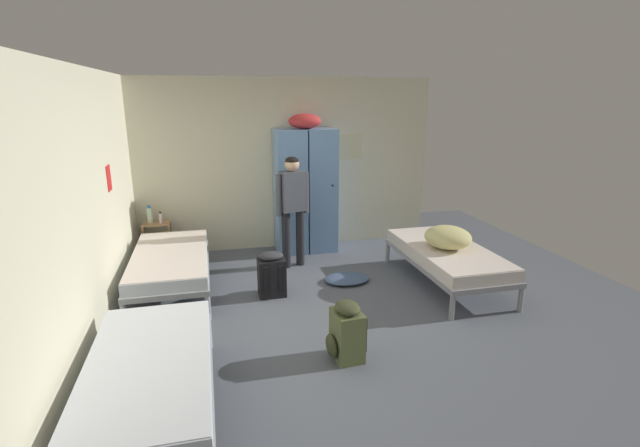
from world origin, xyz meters
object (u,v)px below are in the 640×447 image
object	(u,v)px
bed_right	(447,255)
water_bottle	(150,215)
bed_left_rear	(170,261)
person_traveler	(293,202)
clothes_pile_denim	(347,279)
lotion_bottle	(161,218)
bed_left_front	(149,372)
bedding_heap	(448,237)
backpack_olive	(346,332)
locker_bank	(305,188)
shelf_unit	(158,238)
backpack_black	(272,275)

from	to	relation	value
bed_right	water_bottle	bearing A→B (deg)	154.24
water_bottle	bed_left_rear	bearing A→B (deg)	-74.25
person_traveler	water_bottle	xyz separation A→B (m)	(-1.94, 0.70, -0.24)
bed_left_rear	clothes_pile_denim	size ratio (longest dim) A/B	3.26
lotion_bottle	bed_left_front	bearing A→B (deg)	-87.08
bed_left_front	bedding_heap	xyz separation A→B (m)	(3.35, 1.79, 0.24)
backpack_olive	locker_bank	bearing A→B (deg)	84.66
bed_right	clothes_pile_denim	world-z (taller)	bed_right
bed_left_front	bed_right	bearing A→B (deg)	28.16
shelf_unit	water_bottle	size ratio (longest dim) A/B	2.26
bed_left_front	clothes_pile_denim	bearing A→B (deg)	44.81
bed_left_front	backpack_black	bearing A→B (deg)	59.36
person_traveler	backpack_black	xyz separation A→B (m)	(-0.44, -0.91, -0.67)
locker_bank	bed_left_rear	size ratio (longest dim) A/B	1.09
bed_left_rear	person_traveler	xyz separation A→B (m)	(1.61, 0.47, 0.55)
person_traveler	lotion_bottle	world-z (taller)	person_traveler
water_bottle	lotion_bottle	xyz separation A→B (m)	(0.15, -0.06, -0.04)
locker_bank	shelf_unit	bearing A→B (deg)	179.29
person_traveler	backpack_black	size ratio (longest dim) A/B	2.80
backpack_olive	bed_left_rear	bearing A→B (deg)	129.49
clothes_pile_denim	bed_left_rear	bearing A→B (deg)	172.98
locker_bank	bed_right	distance (m)	2.34
bed_left_front	water_bottle	bearing A→B (deg)	95.25
locker_bank	backpack_black	distance (m)	1.88
water_bottle	clothes_pile_denim	xyz separation A→B (m)	(2.50, -1.44, -0.64)
bed_right	backpack_black	xyz separation A→B (m)	(-2.20, 0.17, -0.12)
bed_right	bed_left_rear	xyz separation A→B (m)	(-3.37, 0.62, 0.00)
person_traveler	water_bottle	world-z (taller)	person_traveler
backpack_black	clothes_pile_denim	bearing A→B (deg)	9.97
bed_right	bed_left_rear	size ratio (longest dim) A/B	1.00
locker_bank	person_traveler	distance (m)	0.73
shelf_unit	person_traveler	distance (m)	2.06
shelf_unit	bedding_heap	size ratio (longest dim) A/B	0.93
bed_left_front	person_traveler	bearing A→B (deg)	60.94
locker_bank	lotion_bottle	size ratio (longest dim) A/B	12.34
shelf_unit	person_traveler	xyz separation A→B (m)	(1.86, -0.68, 0.58)
bed_right	lotion_bottle	size ratio (longest dim) A/B	11.33
bed_left_front	backpack_black	size ratio (longest dim) A/B	3.45
person_traveler	lotion_bottle	bearing A→B (deg)	160.33
locker_bank	person_traveler	xyz separation A→B (m)	(-0.32, -0.65, -0.04)
bed_left_rear	backpack_olive	distance (m)	2.57
backpack_olive	backpack_black	bearing A→B (deg)	106.67
lotion_bottle	backpack_black	distance (m)	2.09
bed_left_rear	bed_right	bearing A→B (deg)	-10.35
bedding_heap	person_traveler	world-z (taller)	person_traveler
shelf_unit	backpack_olive	xyz separation A→B (m)	(1.88, -3.13, -0.09)
bed_right	bedding_heap	world-z (taller)	bedding_heap
water_bottle	clothes_pile_denim	size ratio (longest dim) A/B	0.43
locker_bank	backpack_olive	world-z (taller)	locker_bank
clothes_pile_denim	locker_bank	bearing A→B (deg)	99.98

